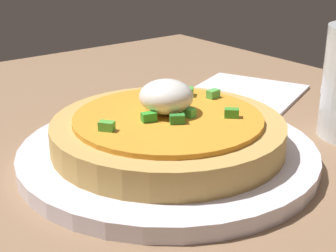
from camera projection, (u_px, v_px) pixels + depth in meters
dining_table at (67, 174)px, 47.40cm from camera, size 93.33×81.34×2.43cm
plate at (168, 153)px, 47.06cm from camera, size 27.37×27.37×1.45cm
pizza at (168, 130)px, 46.26cm from camera, size 21.21×21.21×6.07cm
napkin at (245, 92)px, 66.23cm from camera, size 17.40×17.40×0.40cm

